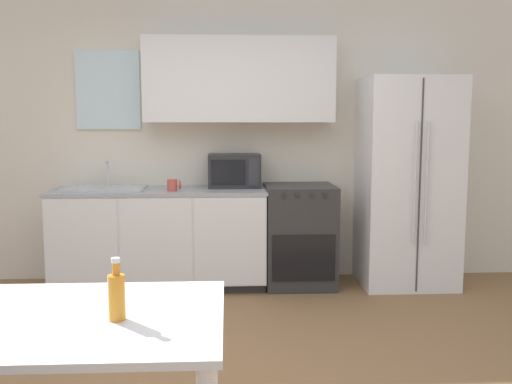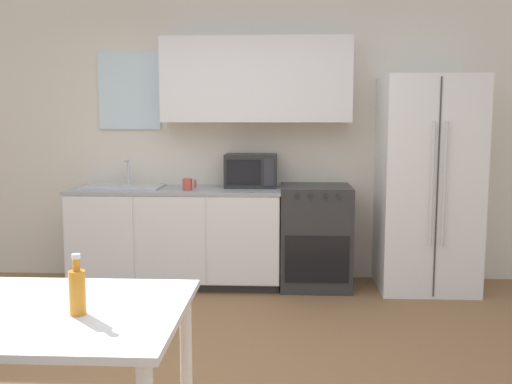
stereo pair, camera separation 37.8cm
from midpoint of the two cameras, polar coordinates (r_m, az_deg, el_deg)
The scene contains 10 objects.
ground_plane at distance 3.54m, azimuth -8.38°, elevation -18.38°, with size 12.00×12.00×0.00m, color olive.
wall_back at distance 5.48m, azimuth -5.98°, elevation 6.35°, with size 12.00×0.38×2.70m.
kitchen_counter at distance 5.33m, azimuth -11.57°, elevation -4.53°, with size 1.93×0.65×0.90m.
oven_range at distance 5.29m, azimuth 2.33°, elevation -4.37°, with size 0.63×0.64×0.93m.
refrigerator at distance 5.37m, azimuth 12.98°, elevation 0.91°, with size 0.84×0.72×1.91m.
kitchen_sink at distance 5.36m, azimuth -16.90°, elevation 0.38°, with size 0.72×0.44×0.25m.
microwave at distance 5.30m, azimuth -4.22°, elevation 2.13°, with size 0.48×0.33×0.31m.
coffee_mug at distance 5.10m, azimuth -10.41°, elevation 0.68°, with size 0.12×0.09×0.10m.
dining_table at distance 2.46m, azimuth -23.39°, elevation -13.53°, with size 1.27×0.90×0.77m.
drink_bottle at distance 2.28m, azimuth -18.51°, elevation -9.83°, with size 0.06×0.06×0.24m.
Camera 1 is at (0.14, -3.18, 1.52)m, focal length 40.00 mm.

